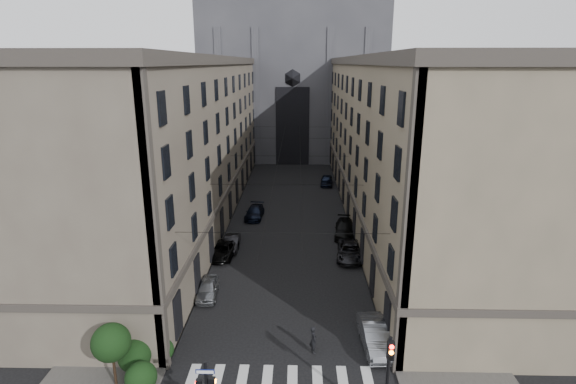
# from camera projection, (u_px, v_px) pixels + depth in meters

# --- Properties ---
(sidewalk_left) EXTENTS (7.00, 80.00, 0.15)m
(sidewalk_left) POSITION_uv_depth(u_px,v_px,m) (206.00, 212.00, 56.41)
(sidewalk_left) COLOR #383533
(sidewalk_left) RESTS_ON ground
(sidewalk_right) EXTENTS (7.00, 80.00, 0.15)m
(sidewalk_right) POSITION_uv_depth(u_px,v_px,m) (374.00, 213.00, 55.96)
(sidewalk_right) COLOR #383533
(sidewalk_right) RESTS_ON ground
(zebra_crossing) EXTENTS (11.00, 3.20, 0.01)m
(zebra_crossing) POSITION_uv_depth(u_px,v_px,m) (280.00, 383.00, 26.43)
(zebra_crossing) COLOR beige
(zebra_crossing) RESTS_ON ground
(building_left) EXTENTS (13.60, 60.60, 18.85)m
(building_left) POSITION_uv_depth(u_px,v_px,m) (178.00, 139.00, 53.90)
(building_left) COLOR #52493F
(building_left) RESTS_ON ground
(building_right) EXTENTS (13.60, 60.60, 18.85)m
(building_right) POSITION_uv_depth(u_px,v_px,m) (403.00, 140.00, 53.32)
(building_right) COLOR brown
(building_right) RESTS_ON ground
(gothic_tower) EXTENTS (35.00, 23.00, 58.00)m
(gothic_tower) POSITION_uv_depth(u_px,v_px,m) (293.00, 64.00, 88.67)
(gothic_tower) COLOR #2D2D33
(gothic_tower) RESTS_ON ground
(traffic_light_right) EXTENTS (0.34, 0.50, 5.20)m
(traffic_light_right) POSITION_uv_depth(u_px,v_px,m) (388.00, 371.00, 22.44)
(traffic_light_right) COLOR black
(traffic_light_right) RESTS_ON ground
(shrub_cluster) EXTENTS (3.90, 4.40, 3.90)m
(shrub_cluster) POSITION_uv_depth(u_px,v_px,m) (130.00, 354.00, 26.12)
(shrub_cluster) COLOR black
(shrub_cluster) RESTS_ON sidewalk_left
(tram_wires) EXTENTS (14.00, 60.00, 0.43)m
(tram_wires) POSITION_uv_depth(u_px,v_px,m) (290.00, 157.00, 53.84)
(tram_wires) COLOR black
(tram_wires) RESTS_ON ground
(car_left_near) EXTENTS (1.83, 4.09, 1.36)m
(car_left_near) POSITION_uv_depth(u_px,v_px,m) (208.00, 288.00, 36.06)
(car_left_near) COLOR slate
(car_left_near) RESTS_ON ground
(car_left_midnear) EXTENTS (1.46, 4.02, 1.32)m
(car_left_midnear) POSITION_uv_depth(u_px,v_px,m) (232.00, 243.00, 45.27)
(car_left_midnear) COLOR black
(car_left_midnear) RESTS_ON ground
(car_left_midfar) EXTENTS (2.77, 5.03, 1.33)m
(car_left_midfar) POSITION_uv_depth(u_px,v_px,m) (223.00, 250.00, 43.42)
(car_left_midfar) COLOR black
(car_left_midfar) RESTS_ON ground
(car_left_far) EXTENTS (2.24, 4.93, 1.40)m
(car_left_far) POSITION_uv_depth(u_px,v_px,m) (255.00, 212.00, 54.33)
(car_left_far) COLOR black
(car_left_far) RESTS_ON ground
(car_right_near) EXTENTS (2.01, 5.07, 1.64)m
(car_right_near) POSITION_uv_depth(u_px,v_px,m) (376.00, 336.00, 29.59)
(car_right_near) COLOR slate
(car_right_near) RESTS_ON ground
(car_right_midnear) EXTENTS (3.01, 5.46, 1.45)m
(car_right_midnear) POSITION_uv_depth(u_px,v_px,m) (350.00, 251.00, 43.10)
(car_right_midnear) COLOR black
(car_right_midnear) RESTS_ON ground
(car_right_midfar) EXTENTS (2.85, 5.64, 1.57)m
(car_right_midfar) POSITION_uv_depth(u_px,v_px,m) (345.00, 229.00, 48.73)
(car_right_midfar) COLOR black
(car_right_midfar) RESTS_ON ground
(car_right_far) EXTENTS (2.18, 4.57, 1.51)m
(car_right_far) POSITION_uv_depth(u_px,v_px,m) (327.00, 180.00, 68.84)
(car_right_far) COLOR black
(car_right_far) RESTS_ON ground
(pedestrian) EXTENTS (0.62, 0.78, 1.87)m
(pedestrian) POSITION_uv_depth(u_px,v_px,m) (313.00, 339.00, 29.01)
(pedestrian) COLOR black
(pedestrian) RESTS_ON ground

